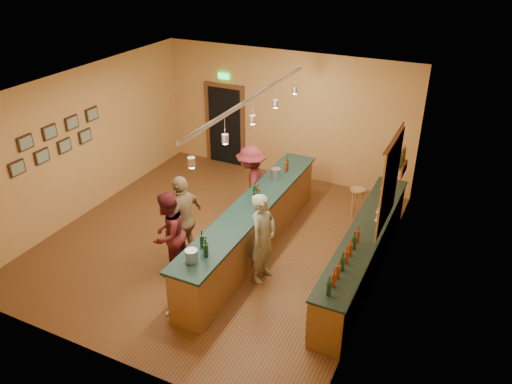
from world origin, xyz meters
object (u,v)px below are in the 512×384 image
at_px(back_counter, 364,251).
at_px(bartender, 263,238).
at_px(customer_a, 168,234).
at_px(bar_stool, 357,195).
at_px(tasting_bar, 253,224).
at_px(customer_b, 184,220).
at_px(customer_c, 251,184).

distance_m(back_counter, bartender, 1.89).
distance_m(bartender, customer_a, 1.72).
height_order(back_counter, bar_stool, back_counter).
distance_m(tasting_bar, customer_a, 1.70).
distance_m(back_counter, bar_stool, 2.13).
bearing_deg(customer_a, back_counter, 112.15).
height_order(customer_b, customer_c, customer_b).
distance_m(tasting_bar, bar_stool, 2.66).
bearing_deg(bartender, bar_stool, -10.50).
bearing_deg(bartender, customer_a, 117.02).
xyz_separation_m(tasting_bar, customer_a, (-1.06, -1.31, 0.22)).
height_order(back_counter, tasting_bar, tasting_bar).
distance_m(back_counter, customer_a, 3.57).
bearing_deg(customer_b, back_counter, 110.41).
xyz_separation_m(tasting_bar, bartender, (0.55, -0.73, 0.25)).
relative_size(tasting_bar, customer_c, 2.95).
relative_size(customer_c, bar_stool, 2.58).
bearing_deg(customer_c, tasting_bar, 10.96).
xyz_separation_m(customer_a, bar_stool, (2.55, 3.51, -0.30)).
relative_size(bartender, bar_stool, 2.57).
relative_size(bartender, customer_b, 0.95).
xyz_separation_m(bartender, bar_stool, (0.94, 2.93, -0.34)).
relative_size(back_counter, bar_stool, 6.80).
height_order(back_counter, customer_b, customer_b).
bearing_deg(tasting_bar, back_counter, 4.79).
bearing_deg(bar_stool, customer_a, -125.99).
xyz_separation_m(bartender, customer_a, (-1.61, -0.58, -0.04)).
bearing_deg(customer_c, bar_stool, 102.88).
bearing_deg(tasting_bar, customer_c, 117.60).
xyz_separation_m(customer_c, bar_stool, (2.04, 1.15, -0.34)).
distance_m(tasting_bar, bartender, 0.95).
height_order(customer_c, bar_stool, customer_c).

